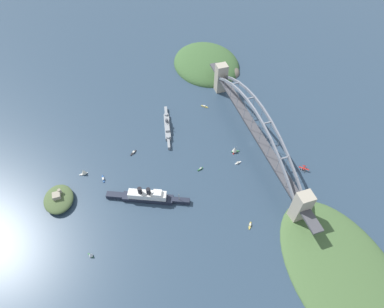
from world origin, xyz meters
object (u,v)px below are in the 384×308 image
small_boat_1 (250,225)px  small_boat_2 (235,149)px  small_boat_4 (200,169)px  small_boat_5 (204,106)px  small_boat_3 (133,153)px  fort_island_mid_harbor (59,199)px  channel_marker_buoy (234,153)px  ocean_liner (147,197)px  small_boat_7 (90,255)px  harbor_arch_bridge (254,129)px  small_boat_6 (84,172)px  small_boat_8 (103,179)px  naval_cruiser (167,126)px  small_boat_0 (238,163)px  seaplane_taxiing_near_bridge (304,168)px

small_boat_1 → small_boat_2: bearing=-13.6°
small_boat_4 → small_boat_5: (100.79, -40.82, 0.01)m
small_boat_2 → small_boat_3: bearing=72.9°
fort_island_mid_harbor → channel_marker_buoy: 205.71m
ocean_liner → small_boat_7: ocean_liner is taller
fort_island_mid_harbor → small_boat_4: (-6.18, -159.37, -4.22)m
harbor_arch_bridge → small_boat_2: (-6.46, 25.93, -20.41)m
small_boat_4 → ocean_liner: bearing=107.2°
small_boat_1 → small_boat_6: small_boat_6 is taller
fort_island_mid_harbor → small_boat_8: size_ratio=3.47×
ocean_liner → small_boat_6: ocean_liner is taller
small_boat_1 → harbor_arch_bridge: bearing=-25.6°
naval_cruiser → small_boat_1: (-161.89, -44.17, -2.35)m
channel_marker_buoy → small_boat_3: bearing=71.3°
small_boat_0 → small_boat_7: (-60.87, 179.87, 2.30)m
channel_marker_buoy → harbor_arch_bridge: bearing=-71.8°
small_boat_7 → harbor_arch_bridge: bearing=-67.8°
small_boat_0 → small_boat_4: bearing=83.5°
fort_island_mid_harbor → small_boat_3: (42.89, -89.62, -4.26)m
small_boat_0 → small_boat_6: small_boat_6 is taller
ocean_liner → small_boat_6: bearing=47.9°
small_boat_3 → fort_island_mid_harbor: bearing=115.6°
naval_cruiser → small_boat_4: naval_cruiser is taller
harbor_arch_bridge → naval_cruiser: 112.55m
small_boat_4 → small_boat_0: bearing=-96.5°
ocean_liner → naval_cruiser: (98.64, -48.78, -2.88)m
naval_cruiser → small_boat_0: (-82.79, -64.69, -2.32)m
small_boat_6 → harbor_arch_bridge: bearing=-94.6°
seaplane_taxiing_near_bridge → harbor_arch_bridge: bearing=35.6°
small_boat_3 → ocean_liner: bearing=-178.4°
naval_cruiser → channel_marker_buoy: 94.20m
naval_cruiser → small_boat_8: size_ratio=6.79×
small_boat_3 → small_boat_4: size_ratio=1.20×
small_boat_2 → small_boat_7: size_ratio=1.53×
small_boat_3 → small_boat_7: (-115.12, 64.44, 2.34)m
seaplane_taxiing_near_bridge → channel_marker_buoy: size_ratio=3.69×
seaplane_taxiing_near_bridge → small_boat_3: bearing=64.9°
small_boat_8 → channel_marker_buoy: bearing=-94.2°
harbor_arch_bridge → small_boat_4: bearing=104.3°
small_boat_6 → small_boat_8: (-14.28, -19.72, -3.47)m
ocean_liner → small_boat_1: (-63.24, -92.95, -5.24)m
seaplane_taxiing_near_bridge → small_boat_2: (50.23, 66.48, 2.25)m
small_boat_6 → channel_marker_buoy: 178.34m
small_boat_0 → small_boat_8: 158.34m
small_boat_3 → harbor_arch_bridge: bearing=-101.8°
ocean_liner → seaplane_taxiing_near_bridge: 183.74m
fort_island_mid_harbor → small_boat_5: bearing=-64.7°
seaplane_taxiing_near_bridge → channel_marker_buoy: seaplane_taxiing_near_bridge is taller
fort_island_mid_harbor → small_boat_5: fort_island_mid_harbor is taller
small_boat_4 → small_boat_8: (21.11, 110.47, -0.00)m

